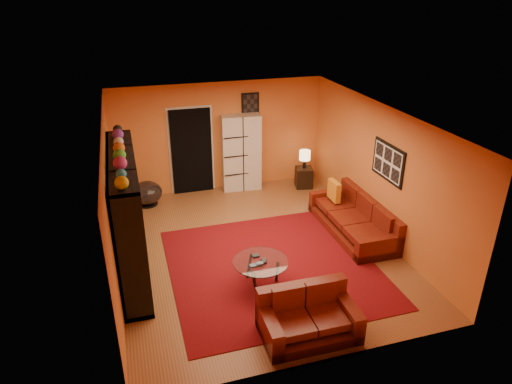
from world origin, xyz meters
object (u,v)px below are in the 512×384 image
object	(u,v)px
sofa	(356,219)
bowl_chair	(147,193)
loveseat	(307,316)
side_table	(304,177)
storage_cabinet	(241,153)
entertainment_unit	(128,215)
coffee_table	(260,264)
table_lamp	(305,156)
tv	(131,217)

from	to	relation	value
sofa	bowl_chair	bearing A→B (deg)	148.42
loveseat	bowl_chair	size ratio (longest dim) A/B	2.01
sofa	side_table	bearing A→B (deg)	94.32
sofa	loveseat	xyz separation A→B (m)	(-2.10, -2.46, 0.00)
sofa	loveseat	size ratio (longest dim) A/B	1.68
storage_cabinet	bowl_chair	distance (m)	2.40
entertainment_unit	loveseat	world-z (taller)	entertainment_unit
entertainment_unit	sofa	world-z (taller)	entertainment_unit
coffee_table	side_table	xyz separation A→B (m)	(2.23, 3.58, -0.17)
loveseat	storage_cabinet	distance (m)	5.28
bowl_chair	table_lamp	xyz separation A→B (m)	(3.80, -0.06, 0.51)
entertainment_unit	coffee_table	bearing A→B (deg)	-29.71
tv	coffee_table	xyz separation A→B (m)	(1.96, -1.20, -0.56)
loveseat	storage_cabinet	bearing A→B (deg)	-4.03
entertainment_unit	tv	xyz separation A→B (m)	(0.05, 0.05, -0.07)
storage_cabinet	sofa	bearing A→B (deg)	-54.13
storage_cabinet	table_lamp	bearing A→B (deg)	-9.03
entertainment_unit	loveseat	bearing A→B (deg)	-46.27
coffee_table	table_lamp	xyz separation A→B (m)	(2.23, 3.58, 0.39)
bowl_chair	coffee_table	bearing A→B (deg)	-66.71
entertainment_unit	coffee_table	distance (m)	2.40
tv	coffee_table	size ratio (longest dim) A/B	0.99
bowl_chair	loveseat	bearing A→B (deg)	-69.12
coffee_table	side_table	world-z (taller)	side_table
tv	storage_cabinet	bearing A→B (deg)	-44.41
tv	loveseat	distance (m)	3.43
entertainment_unit	bowl_chair	xyz separation A→B (m)	(0.44, 2.50, -0.75)
loveseat	coffee_table	xyz separation A→B (m)	(-0.31, 1.28, 0.13)
loveseat	table_lamp	world-z (taller)	table_lamp
table_lamp	sofa	bearing A→B (deg)	-85.83
tv	storage_cabinet	world-z (taller)	storage_cabinet
coffee_table	table_lamp	bearing A→B (deg)	58.07
tv	sofa	distance (m)	4.42
loveseat	table_lamp	distance (m)	5.25
table_lamp	coffee_table	bearing A→B (deg)	-121.93
sofa	loveseat	bearing A→B (deg)	-130.27
side_table	table_lamp	world-z (taller)	table_lamp
bowl_chair	sofa	bearing A→B (deg)	-31.73
entertainment_unit	coffee_table	world-z (taller)	entertainment_unit
sofa	bowl_chair	size ratio (longest dim) A/B	3.38
loveseat	side_table	bearing A→B (deg)	-21.01
tv	storage_cabinet	xyz separation A→B (m)	(2.69, 2.75, -0.06)
bowl_chair	table_lamp	distance (m)	3.84
entertainment_unit	tv	size ratio (longest dim) A/B	3.27
tv	coffee_table	bearing A→B (deg)	-121.49
tv	bowl_chair	size ratio (longest dim) A/B	1.34
sofa	coffee_table	size ratio (longest dim) A/B	2.51
coffee_table	storage_cabinet	world-z (taller)	storage_cabinet
sofa	coffee_table	world-z (taller)	sofa
loveseat	storage_cabinet	xyz separation A→B (m)	(0.42, 5.22, 0.64)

